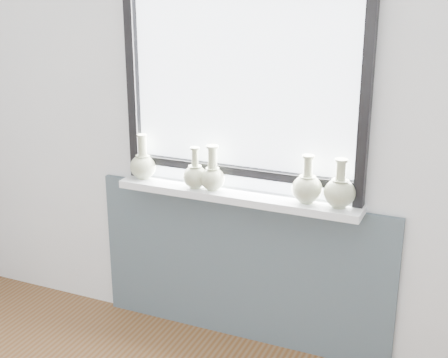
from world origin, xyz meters
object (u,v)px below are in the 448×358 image
at_px(vase_d, 307,187).
at_px(vase_c, 213,176).
at_px(windowsill, 236,196).
at_px(vase_e, 340,191).
at_px(vase_b, 195,175).
at_px(vase_a, 143,164).

bearing_deg(vase_d, vase_c, -178.00).
height_order(windowsill, vase_d, vase_d).
bearing_deg(vase_c, vase_e, 1.58).
xyz_separation_m(windowsill, vase_c, (-0.13, -0.02, 0.10)).
distance_m(vase_c, vase_e, 0.67).
height_order(vase_b, vase_c, vase_c).
distance_m(vase_d, vase_e, 0.16).
bearing_deg(vase_e, vase_a, 179.75).
height_order(vase_c, vase_d, vase_d).
bearing_deg(vase_e, vase_d, -179.74).
bearing_deg(vase_d, vase_b, -177.86).
distance_m(windowsill, vase_b, 0.24).
bearing_deg(vase_d, vase_a, 179.66).
xyz_separation_m(windowsill, vase_a, (-0.56, 0.01, 0.10)).
height_order(vase_b, vase_d, vase_d).
xyz_separation_m(vase_c, vase_d, (0.51, 0.02, 0.00)).
xyz_separation_m(vase_a, vase_c, (0.43, -0.02, -0.00)).
bearing_deg(vase_a, vase_e, -0.25).
height_order(vase_a, vase_d, vase_a).
height_order(vase_a, vase_b, vase_a).
height_order(windowsill, vase_a, vase_a).
relative_size(windowsill, vase_a, 5.29).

